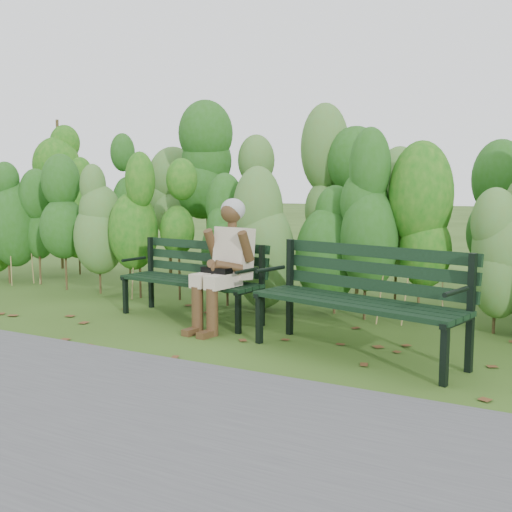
% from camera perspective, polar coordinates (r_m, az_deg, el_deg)
% --- Properties ---
extents(ground, '(80.00, 80.00, 0.00)m').
position_cam_1_polar(ground, '(5.85, -1.62, -7.67)').
color(ground, '#2F4915').
extents(footpath, '(60.00, 2.50, 0.01)m').
position_cam_1_polar(footpath, '(4.17, -17.17, -13.94)').
color(footpath, '#474749').
rests_on(footpath, ground).
extents(hedge_band, '(11.04, 1.67, 2.42)m').
position_cam_1_polar(hedge_band, '(7.35, 5.55, 5.16)').
color(hedge_band, '#47381E').
rests_on(hedge_band, ground).
extents(leaf_litter, '(5.93, 2.18, 0.01)m').
position_cam_1_polar(leaf_litter, '(5.60, -0.58, -8.30)').
color(leaf_litter, brown).
rests_on(leaf_litter, ground).
extents(bench_left, '(1.75, 0.78, 0.85)m').
position_cam_1_polar(bench_left, '(6.59, -5.78, -1.64)').
color(bench_left, black).
rests_on(bench_left, ground).
extents(bench_right, '(1.97, 1.04, 0.94)m').
position_cam_1_polar(bench_right, '(5.22, 10.11, -3.32)').
color(bench_right, black).
rests_on(bench_right, ground).
extents(seated_woman, '(0.56, 0.82, 1.33)m').
position_cam_1_polar(seated_woman, '(6.07, -2.95, -0.08)').
color(seated_woman, beige).
rests_on(seated_woman, ground).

